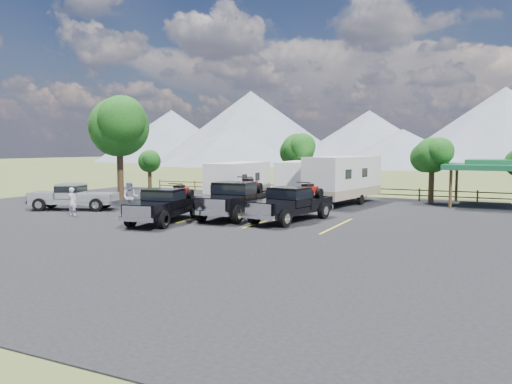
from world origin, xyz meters
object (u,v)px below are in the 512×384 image
at_px(rig_center, 236,198).
at_px(trailer_right, 344,179).
at_px(trailer_left, 239,183).
at_px(rig_left, 166,204).
at_px(tree_big_nw, 119,127).
at_px(person_a, 72,202).
at_px(pavilion, 494,166).
at_px(rig_right, 292,203).
at_px(trailer_center, 301,180).
at_px(pickup_silver, 73,196).
at_px(person_b, 130,197).

height_order(rig_center, trailer_right, trailer_right).
bearing_deg(trailer_left, rig_left, -93.70).
bearing_deg(tree_big_nw, person_a, -66.78).
height_order(rig_left, trailer_left, trailer_left).
relative_size(pavilion, trailer_left, 0.72).
xyz_separation_m(pavilion, rig_right, (-9.76, -12.36, -1.75)).
bearing_deg(rig_left, trailer_center, 69.95).
xyz_separation_m(tree_big_nw, trailer_left, (9.65, 1.10, -4.00)).
xyz_separation_m(tree_big_nw, rig_right, (15.79, -4.38, -4.56)).
xyz_separation_m(rig_left, pickup_silver, (-8.64, 1.85, -0.09)).
height_order(rig_center, pickup_silver, rig_center).
bearing_deg(rig_left, rig_right, 20.71).
distance_m(rig_center, pickup_silver, 11.18).
xyz_separation_m(tree_big_nw, person_b, (5.83, -5.79, -4.58)).
bearing_deg(person_a, trailer_center, -128.17).
bearing_deg(person_a, trailer_right, -138.83).
bearing_deg(person_a, rig_center, -161.56).
xyz_separation_m(rig_right, person_a, (-12.30, -3.74, -0.16)).
height_order(rig_left, trailer_right, trailer_right).
bearing_deg(rig_center, trailer_left, 111.20).
height_order(rig_right, person_b, rig_right).
bearing_deg(rig_right, rig_left, -139.81).
xyz_separation_m(pickup_silver, person_a, (2.23, -2.24, -0.04)).
bearing_deg(person_b, pavilion, 5.86).
relative_size(rig_right, pickup_silver, 1.10).
bearing_deg(tree_big_nw, person_b, -44.82).
relative_size(tree_big_nw, person_a, 4.69).
bearing_deg(person_b, trailer_center, 30.54).
height_order(tree_big_nw, pickup_silver, tree_big_nw).
height_order(rig_center, rig_right, rig_center).
height_order(tree_big_nw, rig_left, tree_big_nw).
distance_m(pavilion, person_b, 24.11).
bearing_deg(trailer_right, trailer_left, -140.55).
bearing_deg(trailer_center, trailer_left, -129.52).
relative_size(rig_center, person_a, 4.17).
height_order(trailer_center, person_b, trailer_center).
relative_size(trailer_right, person_a, 5.83).
bearing_deg(trailer_left, rig_center, -69.07).
bearing_deg(trailer_center, person_b, -127.44).
distance_m(rig_center, person_b, 6.65).
bearing_deg(tree_big_nw, pavilion, 17.34).
bearing_deg(trailer_right, person_b, -124.79).
bearing_deg(rig_left, rig_center, 45.66).
distance_m(rig_right, trailer_left, 8.25).
distance_m(trailer_left, trailer_center, 5.33).
distance_m(rig_left, rig_center, 4.19).
xyz_separation_m(trailer_right, pickup_silver, (-14.76, -10.73, -0.88)).
bearing_deg(pickup_silver, trailer_right, 102.17).
height_order(rig_right, pickup_silver, rig_right).
bearing_deg(pavilion, pickup_silver, -150.30).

